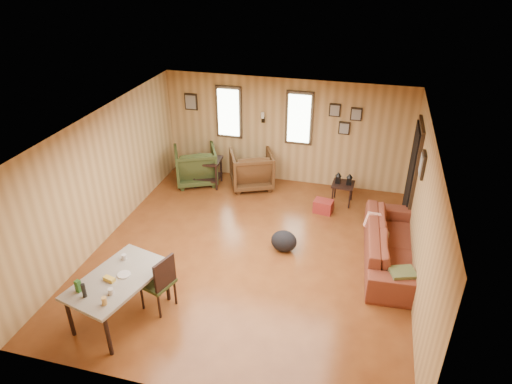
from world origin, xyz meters
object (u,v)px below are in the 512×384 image
at_px(side_table, 343,183).
at_px(dining_table, 117,282).
at_px(recliner_green, 196,164).
at_px(end_table, 207,167).
at_px(recliner_brown, 251,168).
at_px(sofa, 395,240).

distance_m(side_table, dining_table, 5.11).
bearing_deg(recliner_green, end_table, 143.49).
distance_m(recliner_brown, end_table, 1.00).
bearing_deg(recliner_green, dining_table, 71.08).
xyz_separation_m(sofa, recliner_brown, (-3.10, 2.11, -0.00)).
xyz_separation_m(recliner_green, end_table, (0.31, -0.06, -0.03)).
xyz_separation_m(recliner_brown, recliner_green, (-1.29, -0.13, 0.00)).
distance_m(end_table, side_table, 3.05).
bearing_deg(recliner_green, sofa, 130.12).
distance_m(sofa, recliner_green, 4.82).
distance_m(recliner_green, side_table, 3.36).
bearing_deg(dining_table, recliner_green, 110.92).
height_order(sofa, end_table, sofa).
distance_m(recliner_brown, side_table, 2.08).
relative_size(recliner_brown, dining_table, 0.58).
height_order(side_table, dining_table, dining_table).
relative_size(recliner_green, dining_table, 0.59).
height_order(end_table, side_table, end_table).
xyz_separation_m(recliner_brown, side_table, (2.07, -0.26, 0.02)).
bearing_deg(recliner_green, side_table, 152.21).
bearing_deg(end_table, side_table, -1.26).
relative_size(sofa, recliner_green, 2.56).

